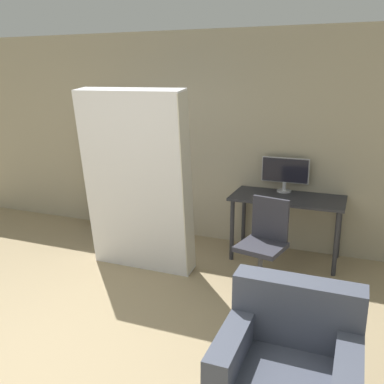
% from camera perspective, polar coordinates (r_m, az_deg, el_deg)
% --- Properties ---
extents(wall_back, '(8.00, 0.06, 2.70)m').
position_cam_1_polar(wall_back, '(5.69, 0.16, 7.20)').
color(wall_back, tan).
rests_on(wall_back, ground).
extents(desk, '(1.30, 0.65, 0.77)m').
position_cam_1_polar(desk, '(5.15, 12.58, -1.75)').
color(desk, '#2D2D33').
rests_on(desk, ground).
extents(monitor, '(0.57, 0.17, 0.42)m').
position_cam_1_polar(monitor, '(5.29, 12.30, 2.62)').
color(monitor, '#B7B7BC').
rests_on(monitor, desk).
extents(office_chair, '(0.52, 0.52, 0.93)m').
position_cam_1_polar(office_chair, '(4.52, 9.45, -7.94)').
color(office_chair, '#4C4C51').
rests_on(office_chair, ground).
extents(bookshelf, '(0.78, 0.29, 1.67)m').
position_cam_1_polar(bookshelf, '(6.19, -10.56, 2.67)').
color(bookshelf, brown).
rests_on(bookshelf, ground).
extents(mattress_near, '(1.20, 0.48, 2.03)m').
position_cam_1_polar(mattress_near, '(4.69, -7.29, 1.19)').
color(mattress_near, silver).
rests_on(mattress_near, ground).
extents(armchair, '(0.85, 0.80, 0.85)m').
position_cam_1_polar(armchair, '(3.01, 12.73, -22.42)').
color(armchair, '#474C5B').
rests_on(armchair, ground).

